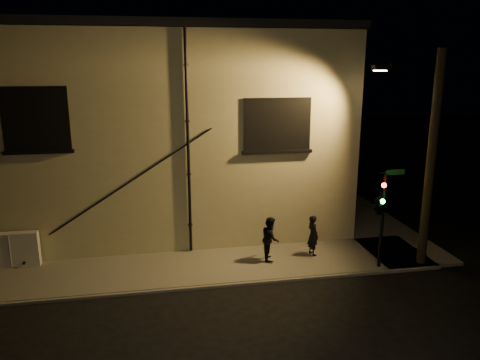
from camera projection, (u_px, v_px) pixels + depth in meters
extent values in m
plane|color=black|center=(251.00, 284.00, 15.83)|extent=(90.00, 90.00, 0.00)
cube|color=#5F5E56|center=(161.00, 270.00, 16.72)|extent=(20.00, 3.00, 0.12)
cube|color=#5F5E56|center=(341.00, 203.00, 24.58)|extent=(3.00, 16.00, 0.12)
cube|color=#BAB485|center=(154.00, 126.00, 22.83)|extent=(16.00, 12.00, 8.50)
cube|color=black|center=(150.00, 32.00, 21.74)|extent=(16.20, 12.20, 0.30)
cube|color=black|center=(36.00, 119.00, 16.10)|extent=(2.20, 0.10, 2.20)
cube|color=black|center=(36.00, 119.00, 16.12)|extent=(1.98, 0.05, 1.98)
cube|color=black|center=(277.00, 124.00, 17.72)|extent=(2.60, 0.10, 2.00)
cube|color=#A5B28C|center=(277.00, 124.00, 17.73)|extent=(2.38, 0.05, 1.78)
cylinder|color=black|center=(188.00, 145.00, 17.23)|extent=(0.11, 0.11, 8.30)
cylinder|color=black|center=(129.00, 182.00, 17.20)|extent=(5.96, 0.04, 3.75)
cylinder|color=black|center=(132.00, 180.00, 17.20)|extent=(5.96, 0.04, 3.75)
cube|color=beige|center=(11.00, 250.00, 16.76)|extent=(1.93, 0.33, 1.27)
imported|color=black|center=(313.00, 235.00, 17.76)|extent=(0.50, 0.64, 1.57)
imported|color=black|center=(270.00, 239.00, 17.32)|extent=(0.75, 0.89, 1.64)
cylinder|color=black|center=(382.00, 221.00, 16.51)|extent=(0.12, 0.12, 3.43)
imported|color=black|center=(379.00, 203.00, 16.17)|extent=(0.85, 2.11, 0.83)
sphere|color=#FF140C|center=(384.00, 185.00, 15.84)|extent=(0.17, 0.17, 0.17)
sphere|color=#14FF3F|center=(383.00, 201.00, 15.98)|extent=(0.17, 0.17, 0.17)
cube|color=#0C4C1E|center=(395.00, 172.00, 16.13)|extent=(0.70, 0.03, 0.18)
cylinder|color=black|center=(431.00, 163.00, 16.33)|extent=(0.32, 0.32, 7.75)
cylinder|color=black|center=(410.00, 64.00, 15.89)|extent=(1.96, 1.07, 0.10)
cube|color=black|center=(380.00, 68.00, 16.30)|extent=(0.55, 0.28, 0.18)
cube|color=#FFC672|center=(380.00, 70.00, 16.33)|extent=(0.42, 0.20, 0.04)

